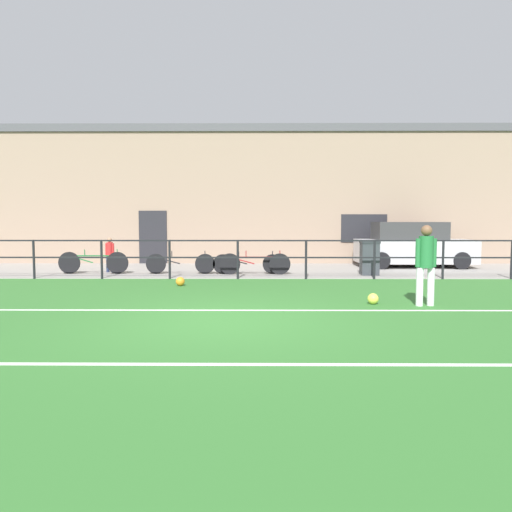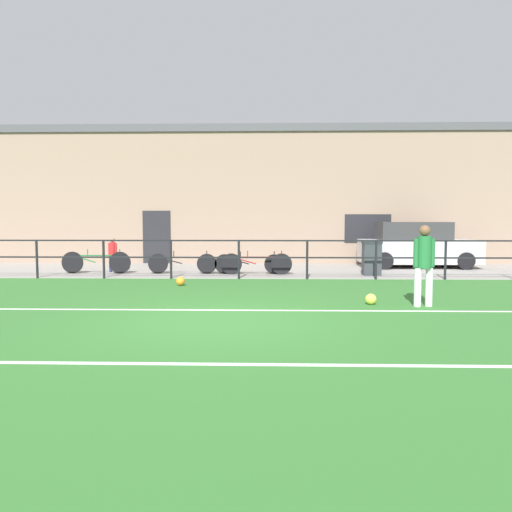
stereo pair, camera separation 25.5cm
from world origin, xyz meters
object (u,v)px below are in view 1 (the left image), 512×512
at_px(player_striker, 426,260).
at_px(soccer_ball_spare, 373,299).
at_px(bicycle_parked_1, 93,262).
at_px(spectator_child, 110,253).
at_px(trash_bin_0, 370,258).
at_px(bicycle_parked_0, 180,263).
at_px(bicycle_parked_3, 247,264).
at_px(parked_car_red, 413,246).
at_px(bicycle_parked_2, 255,264).
at_px(soccer_ball_match, 180,281).

height_order(player_striker, soccer_ball_spare, player_striker).
bearing_deg(player_striker, bicycle_parked_1, 137.02).
relative_size(spectator_child, trash_bin_0, 1.07).
bearing_deg(bicycle_parked_0, soccer_ball_spare, -48.61).
bearing_deg(soccer_ball_spare, bicycle_parked_3, 116.28).
distance_m(parked_car_red, bicycle_parked_3, 6.44).
bearing_deg(bicycle_parked_2, parked_car_red, 23.88).
relative_size(player_striker, bicycle_parked_1, 0.73).
height_order(soccer_ball_spare, bicycle_parked_2, bicycle_parked_2).
bearing_deg(bicycle_parked_0, bicycle_parked_3, 0.00).
bearing_deg(bicycle_parked_1, parked_car_red, 12.24).
height_order(spectator_child, bicycle_parked_1, spectator_child).
xyz_separation_m(bicycle_parked_0, bicycle_parked_2, (2.37, -0.18, 0.01)).
distance_m(bicycle_parked_3, trash_bin_0, 3.83).
height_order(spectator_child, parked_car_red, parked_car_red).
height_order(spectator_child, bicycle_parked_3, spectator_child).
relative_size(soccer_ball_match, bicycle_parked_0, 0.11).
xyz_separation_m(parked_car_red, bicycle_parked_3, (-5.97, -2.36, -0.44)).
bearing_deg(bicycle_parked_1, bicycle_parked_3, -0.00).
bearing_deg(bicycle_parked_3, soccer_ball_spare, -63.72).
distance_m(player_striker, bicycle_parked_3, 6.82).
height_order(bicycle_parked_1, bicycle_parked_2, bicycle_parked_1).
xyz_separation_m(bicycle_parked_0, bicycle_parked_1, (-2.78, 0.00, 0.03)).
xyz_separation_m(spectator_child, trash_bin_0, (8.34, -0.69, -0.11)).
relative_size(spectator_child, parked_car_red, 0.28).
xyz_separation_m(parked_car_red, bicycle_parked_1, (-10.89, -2.36, -0.41)).
relative_size(soccer_ball_spare, bicycle_parked_1, 0.10).
distance_m(soccer_ball_spare, bicycle_parked_1, 9.42).
bearing_deg(soccer_ball_match, trash_bin_0, 24.25).
xyz_separation_m(soccer_ball_spare, bicycle_parked_2, (-2.49, 5.33, 0.25)).
xyz_separation_m(soccer_ball_match, trash_bin_0, (5.52, 2.48, 0.44)).
relative_size(soccer_ball_match, bicycle_parked_2, 0.11).
xyz_separation_m(bicycle_parked_0, bicycle_parked_3, (2.13, 0.00, -0.01)).
bearing_deg(bicycle_parked_3, player_striker, -56.77).
distance_m(soccer_ball_spare, bicycle_parked_0, 7.35).
xyz_separation_m(soccer_ball_match, bicycle_parked_2, (1.93, 2.55, 0.25)).
relative_size(soccer_ball_match, spectator_child, 0.21).
relative_size(player_striker, parked_car_red, 0.40).
bearing_deg(bicycle_parked_2, spectator_child, 172.45).
bearing_deg(spectator_child, soccer_ball_match, 143.85).
bearing_deg(bicycle_parked_1, spectator_child, 48.42).
distance_m(soccer_ball_match, bicycle_parked_1, 4.23).
height_order(bicycle_parked_2, trash_bin_0, trash_bin_0).
xyz_separation_m(soccer_ball_spare, trash_bin_0, (1.10, 5.27, 0.45)).
distance_m(soccer_ball_match, trash_bin_0, 6.07).
distance_m(parked_car_red, trash_bin_0, 3.39).
height_order(parked_car_red, trash_bin_0, parked_car_red).
relative_size(soccer_ball_spare, bicycle_parked_3, 0.10).
bearing_deg(soccer_ball_spare, spectator_child, 140.52).
bearing_deg(parked_car_red, spectator_child, -169.67).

